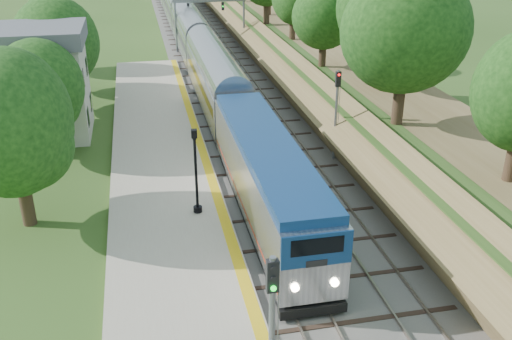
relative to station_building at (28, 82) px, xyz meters
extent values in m
cube|color=#4C4944|center=(16.00, 30.00, -4.03)|extent=(9.50, 170.00, 0.12)
cube|color=gray|center=(13.28, 30.00, -3.89)|extent=(0.08, 170.00, 0.16)
cube|color=gray|center=(14.72, 30.00, -3.89)|extent=(0.08, 170.00, 0.16)
cube|color=gray|center=(17.28, 30.00, -3.89)|extent=(0.08, 170.00, 0.16)
cube|color=gray|center=(18.72, 30.00, -3.89)|extent=(0.08, 170.00, 0.16)
cube|color=#AA9E89|center=(8.80, -14.00, -3.90)|extent=(6.40, 68.00, 0.38)
cube|color=gold|center=(11.65, -14.00, -3.70)|extent=(0.55, 68.00, 0.01)
cube|color=brown|center=(25.50, 30.00, -2.59)|extent=(9.00, 170.00, 3.00)
cube|color=brown|center=(21.60, 30.00, -2.79)|extent=(4.47, 170.00, 4.54)
cylinder|color=#332316|center=(24.00, -20.00, 0.22)|extent=(0.60, 0.60, 2.62)
sphere|color=#12360E|center=(24.00, -20.00, 3.79)|extent=(5.70, 5.70, 5.70)
cylinder|color=#332316|center=(24.00, 30.00, 0.22)|extent=(0.60, 0.60, 2.62)
cube|color=beige|center=(0.00, 0.00, -0.69)|extent=(8.00, 6.00, 6.80)
cube|color=#575A60|center=(0.00, 0.00, 3.31)|extent=(8.60, 6.60, 1.20)
cube|color=black|center=(4.01, -1.80, -2.29)|extent=(0.05, 1.10, 1.30)
cube|color=black|center=(4.01, 1.80, -2.29)|extent=(0.05, 1.10, 1.30)
cube|color=black|center=(4.01, -1.80, 0.51)|extent=(0.05, 1.10, 1.30)
cube|color=black|center=(4.01, 1.80, 0.51)|extent=(0.05, 1.10, 1.30)
cylinder|color=slate|center=(12.50, 25.00, -0.99)|extent=(0.24, 0.24, 6.20)
cylinder|color=slate|center=(20.50, 25.00, -0.99)|extent=(0.24, 0.24, 6.20)
cube|color=slate|center=(16.50, 25.00, 1.86)|extent=(8.40, 0.25, 0.50)
cube|color=black|center=(14.00, 24.85, 1.11)|extent=(0.30, 0.20, 0.90)
cube|color=black|center=(18.00, 24.85, 1.11)|extent=(0.30, 0.20, 0.90)
cylinder|color=#332316|center=(2.00, -4.00, -2.86)|extent=(0.60, 0.60, 2.45)
sphere|color=#12360E|center=(2.00, -4.00, 0.46)|extent=(5.32, 5.32, 5.32)
cylinder|color=#332316|center=(2.00, 12.00, -2.86)|extent=(0.60, 0.60, 2.45)
sphere|color=#12360E|center=(2.00, 12.00, 0.46)|extent=(5.32, 5.32, 5.32)
cube|color=black|center=(14.00, -15.72, -3.52)|extent=(2.67, 16.74, 0.58)
cube|color=#B7BAC1|center=(14.00, -15.72, -1.58)|extent=(2.91, 17.44, 3.29)
cube|color=navy|center=(14.00, -15.72, 0.28)|extent=(2.79, 16.74, 0.43)
cube|color=navy|center=(14.00, -24.47, -0.66)|extent=(2.88, 0.10, 1.45)
cube|color=black|center=(14.00, -24.51, -0.47)|extent=(2.13, 0.06, 0.73)
cube|color=maroon|center=(14.00, -15.72, -2.70)|extent=(2.93, 17.09, 0.10)
cube|color=#B7BAC1|center=(14.00, 3.29, -1.92)|extent=(2.91, 19.38, 3.78)
cube|color=#B7BAC1|center=(14.00, 23.26, -1.92)|extent=(2.91, 19.38, 3.78)
cube|color=#B7BAC1|center=(14.00, 43.24, -1.92)|extent=(2.91, 19.38, 3.78)
cylinder|color=black|center=(10.36, -14.91, -3.55)|extent=(0.47, 0.47, 0.32)
cylinder|color=black|center=(10.36, -14.91, -1.46)|extent=(0.15, 0.15, 4.18)
cube|color=black|center=(10.36, -14.91, 0.85)|extent=(0.32, 0.32, 0.43)
cube|color=silver|center=(10.36, -14.91, 0.85)|extent=(0.23, 0.23, 0.32)
cube|color=black|center=(11.10, -29.14, 1.78)|extent=(0.36, 0.23, 1.06)
cylinder|color=#0CE526|center=(11.10, -29.28, 1.78)|extent=(0.17, 0.06, 0.17)
cylinder|color=slate|center=(20.20, -8.84, -0.94)|extent=(0.18, 0.18, 6.05)
cube|color=black|center=(20.20, -8.84, 1.50)|extent=(0.33, 0.21, 0.98)
cylinder|color=#FF0C0C|center=(20.20, -8.97, 1.50)|extent=(0.16, 0.06, 0.16)
camera|label=1|loc=(7.87, -42.27, 11.29)|focal=40.00mm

